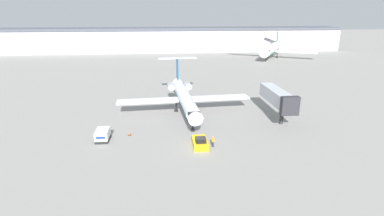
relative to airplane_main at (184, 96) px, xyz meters
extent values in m
plane|color=gray|center=(0.82, -17.90, -3.42)|extent=(600.00, 600.00, 0.00)
cube|color=#B2B2B7|center=(0.82, 102.10, 2.11)|extent=(180.00, 16.00, 11.07)
cube|color=#4C515B|center=(0.82, 102.10, 8.25)|extent=(180.00, 16.80, 1.20)
cylinder|color=silver|center=(0.06, -1.08, -0.04)|extent=(3.82, 21.72, 2.56)
cone|color=silver|center=(0.76, -12.88, -0.04)|extent=(2.67, 2.19, 2.56)
cube|color=black|center=(0.71, -12.07, 0.41)|extent=(2.21, 0.83, 0.44)
cone|color=silver|center=(-0.66, 11.11, -0.04)|extent=(2.46, 2.94, 2.30)
cube|color=#0C5999|center=(0.06, -1.08, -0.87)|extent=(3.44, 19.55, 0.20)
cube|color=silver|center=(7.55, 0.45, -0.62)|extent=(12.73, 3.77, 0.36)
cube|color=silver|center=(-7.55, -0.45, -0.62)|extent=(12.73, 3.77, 0.36)
cylinder|color=#ADADB7|center=(1.52, 8.10, 0.28)|extent=(1.75, 2.84, 1.59)
cylinder|color=#ADADB7|center=(-2.46, 7.86, 0.28)|extent=(1.75, 2.84, 1.59)
cube|color=#0C5999|center=(-0.69, 11.67, 3.77)|extent=(0.37, 2.21, 5.06)
cube|color=silver|center=(-0.69, 11.67, 6.30)|extent=(9.20, 2.33, 0.20)
cylinder|color=black|center=(0.64, -10.86, -2.37)|extent=(0.24, 0.24, 2.11)
cylinder|color=black|center=(0.64, -10.86, -3.22)|extent=(0.80, 0.80, 0.40)
cylinder|color=black|center=(-1.69, 0.50, -2.37)|extent=(0.24, 0.24, 2.11)
cylinder|color=black|center=(-1.69, 0.50, -3.22)|extent=(0.80, 0.80, 0.40)
cylinder|color=black|center=(1.62, 0.70, -2.37)|extent=(0.24, 0.24, 2.11)
cylinder|color=black|center=(1.62, 0.70, -3.22)|extent=(0.80, 0.80, 0.40)
cube|color=yellow|center=(1.11, -17.19, -2.87)|extent=(2.26, 4.12, 1.11)
cube|color=black|center=(1.11, -18.10, -1.96)|extent=(1.58, 1.48, 0.70)
cube|color=black|center=(1.11, -15.21, -3.03)|extent=(2.04, 0.30, 0.67)
cube|color=#232326|center=(-14.57, -13.22, -3.20)|extent=(2.07, 3.38, 0.45)
cube|color=silver|center=(-14.57, -13.22, -2.28)|extent=(2.07, 3.38, 1.40)
cube|color=navy|center=(-14.57, -14.93, -2.28)|extent=(1.45, 0.04, 0.36)
cube|color=#232838|center=(3.10, -17.67, -2.99)|extent=(0.32, 0.20, 0.86)
cube|color=orange|center=(3.10, -17.67, -2.22)|extent=(0.40, 0.24, 0.68)
sphere|color=tan|center=(3.10, -17.67, -1.75)|extent=(0.25, 0.25, 0.25)
cube|color=black|center=(-10.38, -11.58, -3.40)|extent=(0.53, 0.53, 0.04)
cone|color=orange|center=(-10.38, -11.58, -3.05)|extent=(0.38, 0.38, 0.66)
cylinder|color=white|center=(45.34, 72.84, 0.62)|extent=(15.53, 22.39, 4.06)
cone|color=white|center=(38.50, 61.28, 0.62)|extent=(5.15, 4.87, 4.06)
cube|color=black|center=(39.16, 62.40, 1.33)|extent=(3.33, 2.36, 0.44)
cone|color=white|center=(52.50, 84.92, 0.62)|extent=(5.43, 5.71, 3.66)
cube|color=#19723F|center=(45.34, 72.84, -0.70)|extent=(13.97, 20.15, 0.20)
cube|color=white|center=(55.35, 68.28, -0.30)|extent=(16.94, 11.82, 0.36)
cube|color=white|center=(36.54, 79.42, -0.30)|extent=(16.94, 11.82, 0.36)
cylinder|color=#ADADB7|center=(52.92, 79.87, 1.13)|extent=(3.25, 3.60, 2.00)
cylinder|color=#ADADB7|center=(47.87, 82.86, 1.13)|extent=(3.25, 3.60, 2.00)
cube|color=#19723F|center=(52.95, 85.69, 5.15)|extent=(1.33, 2.02, 5.00)
cube|color=white|center=(52.95, 85.69, 7.65)|extent=(8.66, 6.13, 0.20)
cylinder|color=black|center=(39.84, 63.54, -2.42)|extent=(0.24, 0.24, 2.01)
cylinder|color=black|center=(39.84, 63.54, -3.22)|extent=(0.80, 0.80, 0.40)
cylinder|color=black|center=(43.98, 75.71, -2.42)|extent=(0.24, 0.24, 2.01)
cylinder|color=black|center=(43.98, 75.71, -3.22)|extent=(0.80, 0.80, 0.40)
cylinder|color=black|center=(48.52, 73.02, -2.42)|extent=(0.24, 0.24, 2.01)
cylinder|color=black|center=(48.52, 73.02, -3.22)|extent=(0.80, 0.80, 0.40)
cylinder|color=#2D2D33|center=(17.73, -8.93, -1.82)|extent=(0.70, 0.70, 3.20)
cube|color=#B2B7BC|center=(17.73, -5.32, 1.08)|extent=(2.60, 12.06, 2.60)
cube|color=#2D2D33|center=(17.73, -11.95, 1.08)|extent=(3.20, 1.20, 3.38)
camera|label=1|loc=(-4.63, -60.08, 16.92)|focal=28.00mm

